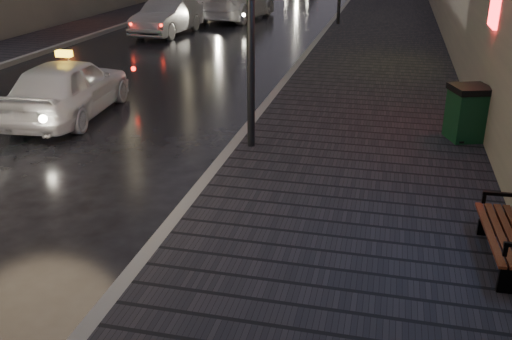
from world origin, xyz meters
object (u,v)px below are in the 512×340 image
Objects in this scene: trash_bin at (468,112)px; taxi_near at (68,87)px; car_left_mid at (167,17)px; taxi_mid at (236,1)px.

trash_bin is 0.26× the size of taxi_near.
taxi_mid is at bearing 75.83° from car_left_mid.
taxi_near is at bearing 98.94° from taxi_mid.
car_left_mid is (-2.06, 11.15, 0.02)m from taxi_near.
car_left_mid reaches higher than trash_bin.
car_left_mid is at bearing 79.86° from taxi_mid.
trash_bin is at bearing 174.94° from taxi_near.
trash_bin is 0.18× the size of taxi_mid.
car_left_mid is 5.16m from taxi_mid.
trash_bin is at bearing -43.56° from car_left_mid.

